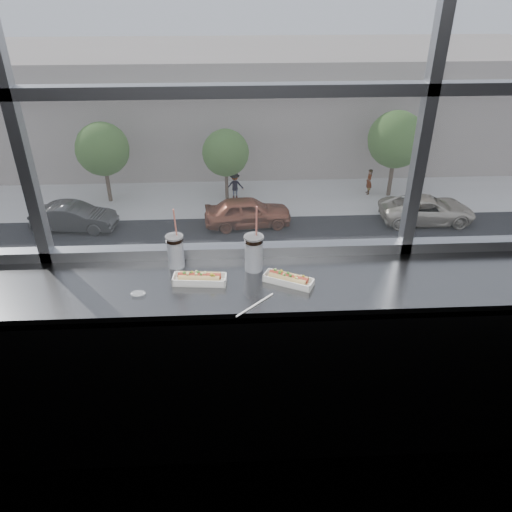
{
  "coord_description": "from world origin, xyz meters",
  "views": [
    {
      "loc": [
        0.03,
        -0.93,
        2.52
      ],
      "look_at": [
        0.14,
        1.23,
        1.25
      ],
      "focal_mm": 35.0,
      "sensor_mm": 36.0,
      "label": 1
    }
  ],
  "objects_px": {
    "loose_straw": "(255,305)",
    "car_near_c": "(258,287)",
    "hotdog_tray_left": "(200,278)",
    "wrapper": "(138,293)",
    "tree_left": "(103,149)",
    "soda_cup_right": "(254,251)",
    "tree_center": "(226,153)",
    "tree_right": "(396,140)",
    "pedestrian_d": "(369,179)",
    "car_near_b": "(115,290)",
    "car_far_a": "(73,213)",
    "car_far_c": "(428,205)",
    "soda_cup_left": "(175,250)",
    "hotdog_tray_right": "(289,279)",
    "pedestrian_b": "(235,183)",
    "car_far_b": "(248,207)",
    "car_near_d": "(355,281)"
  },
  "relations": [
    {
      "from": "soda_cup_left",
      "to": "car_far_b",
      "type": "bearing_deg",
      "value": 87.19
    },
    {
      "from": "tree_center",
      "to": "tree_right",
      "type": "relative_size",
      "value": 0.82
    },
    {
      "from": "car_far_b",
      "to": "car_far_a",
      "type": "height_order",
      "value": "car_far_b"
    },
    {
      "from": "hotdog_tray_left",
      "to": "wrapper",
      "type": "bearing_deg",
      "value": -156.69
    },
    {
      "from": "car_near_d",
      "to": "tree_right",
      "type": "bearing_deg",
      "value": -25.31
    },
    {
      "from": "loose_straw",
      "to": "hotdog_tray_right",
      "type": "bearing_deg",
      "value": 2.14
    },
    {
      "from": "pedestrian_d",
      "to": "tree_left",
      "type": "xyz_separation_m",
      "value": [
        -17.11,
        -0.32,
        2.46
      ]
    },
    {
      "from": "wrapper",
      "to": "car_far_c",
      "type": "xyz_separation_m",
      "value": [
        12.05,
        24.37,
        -11.02
      ]
    },
    {
      "from": "car_near_d",
      "to": "car_near_b",
      "type": "bearing_deg",
      "value": 87.59
    },
    {
      "from": "wrapper",
      "to": "pedestrian_d",
      "type": "relative_size",
      "value": 0.04
    },
    {
      "from": "tree_center",
      "to": "tree_right",
      "type": "xyz_separation_m",
      "value": [
        10.82,
        0.0,
        0.68
      ]
    },
    {
      "from": "hotdog_tray_right",
      "to": "car_near_d",
      "type": "xyz_separation_m",
      "value": [
        5.11,
        16.3,
        -10.95
      ]
    },
    {
      "from": "wrapper",
      "to": "car_near_b",
      "type": "distance_m",
      "value": 20.31
    },
    {
      "from": "car_near_b",
      "to": "car_near_d",
      "type": "xyz_separation_m",
      "value": [
        10.65,
        0.0,
        0.1
      ]
    },
    {
      "from": "wrapper",
      "to": "tree_center",
      "type": "xyz_separation_m",
      "value": [
        0.11,
        28.37,
        -8.95
      ]
    },
    {
      "from": "soda_cup_left",
      "to": "loose_straw",
      "type": "height_order",
      "value": "soda_cup_left"
    },
    {
      "from": "hotdog_tray_left",
      "to": "soda_cup_left",
      "type": "relative_size",
      "value": 0.79
    },
    {
      "from": "loose_straw",
      "to": "car_far_c",
      "type": "height_order",
      "value": "loose_straw"
    },
    {
      "from": "wrapper",
      "to": "tree_right",
      "type": "bearing_deg",
      "value": 68.93
    },
    {
      "from": "car_near_b",
      "to": "car_far_a",
      "type": "distance_m",
      "value": 8.91
    },
    {
      "from": "loose_straw",
      "to": "car_far_b",
      "type": "height_order",
      "value": "loose_straw"
    },
    {
      "from": "car_far_a",
      "to": "tree_center",
      "type": "xyz_separation_m",
      "value": [
        8.82,
        4.0,
        2.05
      ]
    },
    {
      "from": "car_near_b",
      "to": "tree_left",
      "type": "distance_m",
      "value": 12.55
    },
    {
      "from": "car_far_b",
      "to": "car_far_a",
      "type": "bearing_deg",
      "value": 85.16
    },
    {
      "from": "car_near_c",
      "to": "car_far_a",
      "type": "bearing_deg",
      "value": 58.73
    },
    {
      "from": "tree_left",
      "to": "soda_cup_right",
      "type": "bearing_deg",
      "value": -73.96
    },
    {
      "from": "wrapper",
      "to": "hotdog_tray_right",
      "type": "bearing_deg",
      "value": 5.24
    },
    {
      "from": "car_near_c",
      "to": "pedestrian_b",
      "type": "height_order",
      "value": "pedestrian_b"
    },
    {
      "from": "car_near_c",
      "to": "tree_center",
      "type": "bearing_deg",
      "value": 13.45
    },
    {
      "from": "car_far_b",
      "to": "tree_left",
      "type": "bearing_deg",
      "value": 60.86
    },
    {
      "from": "hotdog_tray_right",
      "to": "car_far_b",
      "type": "xyz_separation_m",
      "value": [
        0.6,
        24.3,
        -10.92
      ]
    },
    {
      "from": "loose_straw",
      "to": "tree_right",
      "type": "bearing_deg",
      "value": 26.28
    },
    {
      "from": "car_far_c",
      "to": "loose_straw",
      "type": "bearing_deg",
      "value": 155.6
    },
    {
      "from": "loose_straw",
      "to": "tree_right",
      "type": "xyz_separation_m",
      "value": [
        10.36,
        28.49,
        -8.27
      ]
    },
    {
      "from": "hotdog_tray_left",
      "to": "car_near_d",
      "type": "relative_size",
      "value": 0.04
    },
    {
      "from": "tree_center",
      "to": "hotdog_tray_right",
      "type": "bearing_deg",
      "value": -88.7
    },
    {
      "from": "loose_straw",
      "to": "car_far_a",
      "type": "distance_m",
      "value": 28.41
    },
    {
      "from": "soda_cup_left",
      "to": "car_near_b",
      "type": "distance_m",
      "value": 20.19
    },
    {
      "from": "car_far_b",
      "to": "pedestrian_b",
      "type": "height_order",
      "value": "car_far_b"
    },
    {
      "from": "soda_cup_right",
      "to": "tree_left",
      "type": "distance_m",
      "value": 30.56
    },
    {
      "from": "hotdog_tray_left",
      "to": "wrapper",
      "type": "relative_size",
      "value": 3.2
    },
    {
      "from": "loose_straw",
      "to": "car_near_c",
      "type": "bearing_deg",
      "value": 42.97
    },
    {
      "from": "car_near_b",
      "to": "hotdog_tray_left",
      "type": "bearing_deg",
      "value": -166.42
    },
    {
      "from": "soda_cup_left",
      "to": "tree_left",
      "type": "xyz_separation_m",
      "value": [
        -7.68,
        28.11,
        -8.68
      ]
    },
    {
      "from": "pedestrian_b",
      "to": "pedestrian_d",
      "type": "relative_size",
      "value": 1.03
    },
    {
      "from": "tree_right",
      "to": "car_near_c",
      "type": "bearing_deg",
      "value": -128.1
    },
    {
      "from": "hotdog_tray_left",
      "to": "loose_straw",
      "type": "bearing_deg",
      "value": -32.74
    },
    {
      "from": "soda_cup_left",
      "to": "pedestrian_b",
      "type": "bearing_deg",
      "value": 89.02
    },
    {
      "from": "pedestrian_d",
      "to": "car_near_b",
      "type": "bearing_deg",
      "value": -49.43
    },
    {
      "from": "hotdog_tray_left",
      "to": "tree_right",
      "type": "height_order",
      "value": "hotdog_tray_left"
    }
  ]
}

